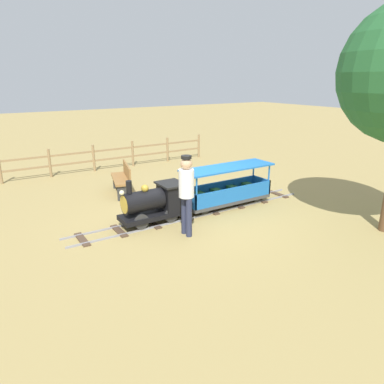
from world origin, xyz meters
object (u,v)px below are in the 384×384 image
Objects in this scene: conductor_person at (186,189)px; park_bench at (123,179)px; passenger_car at (227,190)px; locomotive at (155,202)px.

park_bench is at bearing 0.76° from conductor_person.
passenger_car reaches higher than park_bench.
passenger_car is 2.92m from park_bench.
passenger_car is 1.98m from conductor_person.
locomotive is 1.02m from conductor_person.
conductor_person reaches higher than passenger_car.
passenger_car is at bearing -90.00° from locomotive.
locomotive is at bearing 16.18° from conductor_person.
locomotive is 1.95m from passenger_car.
conductor_person is 1.19× the size of park_bench.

